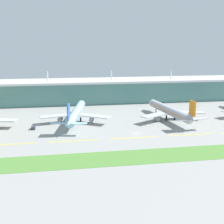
# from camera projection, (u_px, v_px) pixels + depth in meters

# --- Properties ---
(ground_plane) EXTENTS (600.00, 600.00, 0.00)m
(ground_plane) POSITION_uv_depth(u_px,v_px,m) (136.00, 134.00, 168.73)
(ground_plane) COLOR gray
(terminal_building) EXTENTS (288.00, 34.00, 29.59)m
(terminal_building) POSITION_uv_depth(u_px,v_px,m) (110.00, 91.00, 260.68)
(terminal_building) COLOR slate
(terminal_building) RESTS_ON ground
(airliner_near_middle) EXTENTS (48.02, 67.00, 18.90)m
(airliner_near_middle) POSITION_uv_depth(u_px,v_px,m) (76.00, 113.00, 192.25)
(airliner_near_middle) COLOR #9ED1EA
(airliner_near_middle) RESTS_ON ground
(airliner_far_middle) EXTENTS (48.36, 65.11, 18.90)m
(airliner_far_middle) POSITION_uv_depth(u_px,v_px,m) (170.00, 111.00, 198.63)
(airliner_far_middle) COLOR #ADB2BC
(airliner_far_middle) RESTS_ON ground
(taxiway_stripe_west) EXTENTS (28.00, 0.70, 0.04)m
(taxiway_stripe_west) POSITION_uv_depth(u_px,v_px,m) (10.00, 144.00, 150.49)
(taxiway_stripe_west) COLOR yellow
(taxiway_stripe_west) RESTS_ON ground
(taxiway_stripe_mid_west) EXTENTS (28.00, 0.70, 0.04)m
(taxiway_stripe_mid_west) POSITION_uv_depth(u_px,v_px,m) (74.00, 141.00, 155.77)
(taxiway_stripe_mid_west) COLOR yellow
(taxiway_stripe_mid_west) RESTS_ON ground
(taxiway_stripe_centre) EXTENTS (28.00, 0.70, 0.04)m
(taxiway_stripe_centre) POSITION_uv_depth(u_px,v_px,m) (134.00, 138.00, 161.06)
(taxiway_stripe_centre) COLOR yellow
(taxiway_stripe_centre) RESTS_ON ground
(taxiway_stripe_mid_east) EXTENTS (28.00, 0.70, 0.04)m
(taxiway_stripe_mid_east) POSITION_uv_depth(u_px,v_px,m) (190.00, 135.00, 166.34)
(taxiway_stripe_mid_east) COLOR yellow
(taxiway_stripe_mid_east) RESTS_ON ground
(grass_verge) EXTENTS (300.00, 18.00, 0.10)m
(grass_verge) POSITION_uv_depth(u_px,v_px,m) (153.00, 156.00, 135.01)
(grass_verge) COLOR #518438
(grass_verge) RESTS_ON ground
(pushback_tug) EXTENTS (2.54, 4.42, 1.85)m
(pushback_tug) POSITION_uv_depth(u_px,v_px,m) (33.00, 128.00, 177.14)
(pushback_tug) COLOR #333842
(pushback_tug) RESTS_ON ground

